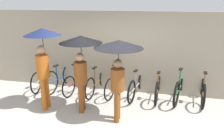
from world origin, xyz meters
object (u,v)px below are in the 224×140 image
at_px(parked_bicycle_3, 97,82).
at_px(parked_bicycle_7, 180,87).
at_px(pedestrian_leading, 42,48).
at_px(pedestrian_trailing, 118,56).
at_px(parked_bicycle_2, 79,80).
at_px(parked_bicycle_4, 117,82).
at_px(parked_bicycle_1, 61,77).
at_px(parked_bicycle_5, 137,85).
at_px(parked_bicycle_0, 43,77).
at_px(parked_bicycle_8, 203,89).
at_px(parked_bicycle_6, 158,86).
at_px(pedestrian_center, 81,52).

relative_size(parked_bicycle_3, parked_bicycle_7, 0.98).
relative_size(pedestrian_leading, pedestrian_trailing, 1.10).
bearing_deg(parked_bicycle_2, parked_bicycle_4, -77.10).
height_order(parked_bicycle_1, parked_bicycle_7, parked_bicycle_1).
xyz_separation_m(parked_bicycle_1, parked_bicycle_5, (2.47, -0.02, -0.04)).
height_order(parked_bicycle_0, parked_bicycle_8, parked_bicycle_0).
relative_size(parked_bicycle_1, parked_bicycle_6, 1.00).
height_order(parked_bicycle_6, pedestrian_leading, pedestrian_leading).
bearing_deg(parked_bicycle_2, pedestrian_center, -143.37).
height_order(parked_bicycle_3, pedestrian_center, pedestrian_center).
xyz_separation_m(parked_bicycle_5, pedestrian_leading, (-2.28, -1.23, 1.27)).
bearing_deg(pedestrian_trailing, parked_bicycle_1, 143.34).
relative_size(parked_bicycle_2, parked_bicycle_6, 1.00).
distance_m(parked_bicycle_0, parked_bicycle_7, 4.32).
distance_m(parked_bicycle_3, parked_bicycle_4, 0.62).
bearing_deg(parked_bicycle_6, parked_bicycle_5, 94.99).
distance_m(parked_bicycle_7, pedestrian_center, 3.05).
height_order(parked_bicycle_4, parked_bicycle_5, parked_bicycle_4).
xyz_separation_m(parked_bicycle_6, pedestrian_leading, (-2.90, -1.24, 1.26)).
relative_size(parked_bicycle_4, parked_bicycle_5, 0.98).
distance_m(parked_bicycle_0, pedestrian_trailing, 3.35).
height_order(parked_bicycle_2, parked_bicycle_6, parked_bicycle_6).
relative_size(parked_bicycle_1, pedestrian_trailing, 0.90).
bearing_deg(pedestrian_center, parked_bicycle_5, 35.86).
xyz_separation_m(parked_bicycle_8, pedestrian_center, (-3.16, -1.19, 1.21)).
bearing_deg(pedestrian_trailing, parked_bicycle_6, 53.08).
distance_m(parked_bicycle_0, parked_bicycle_4, 2.47).
height_order(pedestrian_leading, pedestrian_trailing, pedestrian_leading).
xyz_separation_m(parked_bicycle_3, parked_bicycle_8, (3.09, 0.04, 0.01)).
bearing_deg(parked_bicycle_8, parked_bicycle_1, 97.11).
bearing_deg(parked_bicycle_7, parked_bicycle_8, -76.88).
height_order(parked_bicycle_4, parked_bicycle_7, parked_bicycle_4).
distance_m(parked_bicycle_0, pedestrian_leading, 1.96).
relative_size(parked_bicycle_5, parked_bicycle_7, 0.98).
distance_m(parked_bicycle_4, pedestrian_leading, 2.45).
bearing_deg(parked_bicycle_6, parked_bicycle_1, 94.04).
height_order(parked_bicycle_8, pedestrian_center, pedestrian_center).
distance_m(parked_bicycle_7, pedestrian_trailing, 2.44).
height_order(parked_bicycle_4, parked_bicycle_8, parked_bicycle_4).
relative_size(parked_bicycle_4, pedestrian_trailing, 0.87).
xyz_separation_m(parked_bicycle_0, pedestrian_leading, (0.81, -1.26, 1.26)).
relative_size(parked_bicycle_0, parked_bicycle_3, 0.98).
bearing_deg(pedestrian_trailing, pedestrian_leading, 171.78).
distance_m(parked_bicycle_3, pedestrian_leading, 2.05).
distance_m(parked_bicycle_1, pedestrian_center, 2.02).
bearing_deg(pedestrian_leading, parked_bicycle_1, 97.78).
relative_size(parked_bicycle_3, pedestrian_center, 0.88).
height_order(parked_bicycle_4, pedestrian_leading, pedestrian_leading).
distance_m(parked_bicycle_3, pedestrian_trailing, 2.07).
height_order(pedestrian_center, pedestrian_trailing, pedestrian_center).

